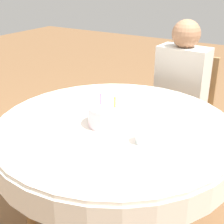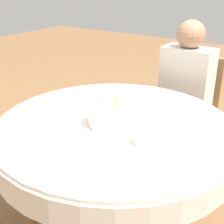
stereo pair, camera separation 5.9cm
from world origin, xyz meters
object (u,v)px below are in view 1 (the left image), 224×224
object	(u,v)px
person	(181,83)
chair	(183,106)
birthday_cake	(108,115)
drinking_glass	(144,134)

from	to	relation	value
person	chair	bearing A→B (deg)	90.00
person	birthday_cake	xyz separation A→B (m)	(-0.05, -0.96, 0.09)
chair	drinking_glass	distance (m)	1.19
chair	person	bearing A→B (deg)	-90.00
chair	drinking_glass	size ratio (longest dim) A/B	10.28
person	drinking_glass	bearing A→B (deg)	-76.15
chair	birthday_cake	world-z (taller)	birthday_cake
birthday_cake	drinking_glass	xyz separation A→B (m)	(0.25, -0.07, -0.01)
person	birthday_cake	bearing A→B (deg)	-90.16
birthday_cake	drinking_glass	bearing A→B (deg)	-16.15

